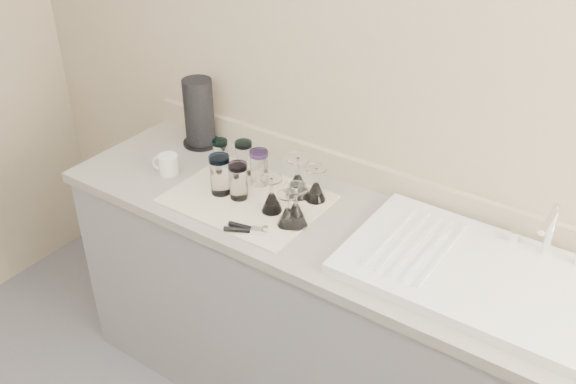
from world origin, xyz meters
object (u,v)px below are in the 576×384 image
Objects in this scene: tumbler_purple at (259,167)px; goblet_extra at (287,215)px; goblet_front_right at (296,212)px; white_mug at (168,165)px; tumbler_lavender at (238,181)px; paper_towel_roll at (199,113)px; can_opener at (247,229)px; tumbler_teal at (220,154)px; tumbler_cyan at (244,157)px; goblet_back_right at (316,189)px; tumbler_blue at (220,174)px; sink_unit at (479,273)px; goblet_back_left at (298,183)px; goblet_front_left at (272,200)px.

tumbler_purple is 0.29m from goblet_extra.
goblet_front_right reaches higher than white_mug.
paper_towel_roll is at bearing 148.05° from tumbler_lavender.
paper_towel_roll is (-0.56, 0.41, 0.12)m from can_opener.
tumbler_lavender is at bearing 1.77° from white_mug.
tumbler_teal is 0.87× the size of tumbler_purple.
goblet_back_right is at bearing -1.13° from tumbler_cyan.
tumbler_cyan is at bearing 161.37° from tumbler_purple.
tumbler_lavender is (0.19, -0.13, 0.01)m from tumbler_teal.
tumbler_blue is at bearing -50.54° from tumbler_teal.
sink_unit is 2.83× the size of paper_towel_roll.
goblet_back_left is 0.56× the size of paper_towel_roll.
tumbler_purple is (-0.88, 0.06, 0.06)m from sink_unit.
goblet_front_right is at bearing 49.30° from can_opener.
tumbler_lavender is 0.48m from paper_towel_roll.
tumbler_cyan is 0.17m from tumbler_blue.
sink_unit is at bearing -8.31° from paper_towel_roll.
goblet_back_right is 0.17m from goblet_front_right.
sink_unit is 0.65m from goblet_extra.
tumbler_lavender is at bearing 8.88° from tumbler_blue.
goblet_extra is at bearing -23.70° from goblet_front_left.
tumbler_blue is at bearing 148.35° from can_opener.
tumbler_cyan is at bearing 149.89° from goblet_extra.
goblet_front_right reaches higher than can_opener.
paper_towel_roll is at bearing 170.65° from goblet_back_right.
goblet_front_left is at bearing -174.87° from sink_unit.
tumbler_cyan and goblet_back_right have the same top height.
white_mug is at bearing -77.15° from paper_towel_roll.
sink_unit is 0.66m from goblet_back_right.
tumbler_lavender is at bearing -148.77° from goblet_back_right.
tumbler_purple reaches higher than white_mug.
can_opener is (-0.09, -0.11, -0.03)m from goblet_extra.
sink_unit is 6.74× the size of tumbler_teal.
sink_unit is at bearing -3.51° from tumbler_teal.
goblet_front_left is (0.25, -0.16, -0.02)m from tumbler_cyan.
goblet_back_right is (-0.65, 0.08, 0.03)m from sink_unit.
white_mug is at bearing -146.92° from tumbler_cyan.
sink_unit is 5.91× the size of tumbler_lavender.
tumbler_cyan is 0.10m from tumbler_purple.
tumbler_purple is 0.17m from goblet_back_left.
tumbler_purple reaches higher than goblet_back_right.
paper_towel_roll is (-0.06, 0.26, 0.10)m from white_mug.
tumbler_blue is 1.30× the size of white_mug.
can_opener is at bearing -44.70° from tumbler_lavender.
sink_unit is 0.72m from goblet_back_left.
goblet_front_left is 0.10m from goblet_extra.
goblet_back_left reaches higher than goblet_extra.
tumbler_teal is 0.91× the size of tumbler_cyan.
can_opener is at bearing -92.44° from goblet_back_left.
sink_unit is 0.89m from tumbler_purple.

